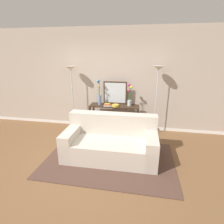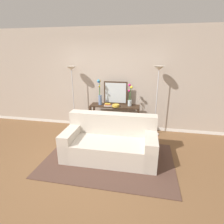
# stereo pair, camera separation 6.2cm
# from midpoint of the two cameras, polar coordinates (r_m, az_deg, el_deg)

# --- Properties ---
(ground_plane) EXTENTS (16.00, 16.00, 0.02)m
(ground_plane) POSITION_cam_midpoint_polar(r_m,az_deg,el_deg) (3.78, -9.58, -16.26)
(ground_plane) COLOR brown
(back_wall) EXTENTS (12.00, 0.15, 2.79)m
(back_wall) POSITION_cam_midpoint_polar(r_m,az_deg,el_deg) (5.14, -2.69, 10.17)
(back_wall) COLOR white
(back_wall) RESTS_ON ground
(area_rug) EXTENTS (2.63, 1.74, 0.01)m
(area_rug) POSITION_cam_midpoint_polar(r_m,az_deg,el_deg) (3.86, -1.32, -14.93)
(area_rug) COLOR #51382D
(area_rug) RESTS_ON ground
(couch) EXTENTS (1.92, 0.95, 0.88)m
(couch) POSITION_cam_midpoint_polar(r_m,az_deg,el_deg) (3.84, -0.88, -9.82)
(couch) COLOR beige
(couch) RESTS_ON ground
(console_table) EXTENTS (1.32, 0.38, 0.78)m
(console_table) POSITION_cam_midpoint_polar(r_m,az_deg,el_deg) (4.87, 0.37, -0.52)
(console_table) COLOR #382619
(console_table) RESTS_ON ground
(floor_lamp_left) EXTENTS (0.28, 0.28, 1.79)m
(floor_lamp_left) POSITION_cam_midpoint_polar(r_m,az_deg,el_deg) (5.06, -13.18, 9.76)
(floor_lamp_left) COLOR silver
(floor_lamp_left) RESTS_ON ground
(floor_lamp_right) EXTENTS (0.28, 0.28, 1.82)m
(floor_lamp_right) POSITION_cam_midpoint_polar(r_m,az_deg,el_deg) (4.66, 13.98, 9.33)
(floor_lamp_right) COLOR silver
(floor_lamp_right) RESTS_ON ground
(wall_mirror) EXTENTS (0.64, 0.02, 0.61)m
(wall_mirror) POSITION_cam_midpoint_polar(r_m,az_deg,el_deg) (4.88, 0.64, 6.16)
(wall_mirror) COLOR #382619
(wall_mirror) RESTS_ON console_table
(vase_tall_flowers) EXTENTS (0.12, 0.12, 0.68)m
(vase_tall_flowers) POSITION_cam_midpoint_polar(r_m,az_deg,el_deg) (4.80, -4.47, 5.64)
(vase_tall_flowers) COLOR #6B84AD
(vase_tall_flowers) RESTS_ON console_table
(vase_short_flowers) EXTENTS (0.13, 0.11, 0.58)m
(vase_short_flowers) POSITION_cam_midpoint_polar(r_m,az_deg,el_deg) (4.72, 5.27, 4.74)
(vase_short_flowers) COLOR silver
(vase_short_flowers) RESTS_ON console_table
(fruit_bowl) EXTENTS (0.19, 0.19, 0.06)m
(fruit_bowl) POSITION_cam_midpoint_polar(r_m,az_deg,el_deg) (4.67, 0.73, 2.10)
(fruit_bowl) COLOR gold
(fruit_bowl) RESTS_ON console_table
(book_stack) EXTENTS (0.21, 0.14, 0.07)m
(book_stack) POSITION_cam_midpoint_polar(r_m,az_deg,el_deg) (4.72, -1.83, 2.29)
(book_stack) COLOR silver
(book_stack) RESTS_ON console_table
(book_row_under_console) EXTENTS (0.27, 0.17, 0.13)m
(book_row_under_console) POSITION_cam_midpoint_polar(r_m,az_deg,el_deg) (5.13, -4.14, -5.44)
(book_row_under_console) COLOR maroon
(book_row_under_console) RESTS_ON ground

